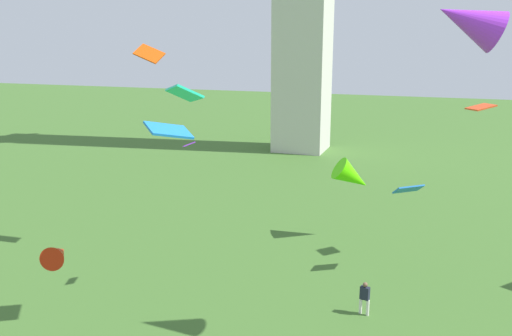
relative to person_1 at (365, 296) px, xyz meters
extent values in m
cylinder|color=silver|center=(-0.17, 0.05, -0.51)|extent=(0.14, 0.14, 0.75)
cylinder|color=silver|center=(0.17, -0.05, -0.51)|extent=(0.14, 0.14, 0.75)
cube|color=#1E2333|center=(0.00, 0.00, 0.16)|extent=(0.46, 0.34, 0.59)
sphere|color=brown|center=(0.00, 0.00, 0.57)|extent=(0.22, 0.22, 0.22)
cone|color=red|center=(-9.10, -8.77, 4.26)|extent=(1.15, 1.38, 0.90)
cube|color=#EE4A0B|center=(-12.45, 3.52, 10.46)|extent=(1.52, 0.92, 1.08)
cone|color=#A82FE5|center=(3.23, -2.18, 11.83)|extent=(2.72, 1.93, 2.15)
cube|color=#9432EB|center=(-8.21, -0.58, 6.52)|extent=(0.86, 0.99, 0.39)
cube|color=#1E7EE0|center=(-4.95, -8.47, 8.61)|extent=(1.47, 1.57, 0.55)
cone|color=#4FE608|center=(-2.15, 9.31, 3.07)|extent=(2.99, 2.47, 2.42)
cube|color=#E0411B|center=(4.56, 7.82, 7.77)|extent=(1.60, 1.57, 0.28)
cube|color=blue|center=(1.34, 5.00, 3.78)|extent=(1.60, 1.44, 0.65)
cube|color=#1FD7AC|center=(-6.62, -4.04, 9.22)|extent=(1.89, 1.78, 0.85)
camera|label=1|loc=(2.55, -22.29, 11.22)|focal=37.50mm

